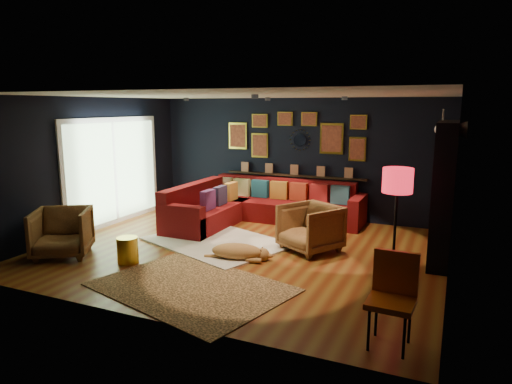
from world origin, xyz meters
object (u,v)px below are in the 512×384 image
at_px(pouf, 217,214).
at_px(orange_chair, 393,291).
at_px(gold_stool, 128,250).
at_px(coffee_table, 308,216).
at_px(armchair_right, 310,226).
at_px(floor_lamp, 397,185).
at_px(dog, 237,248).
at_px(sectional, 253,207).
at_px(armchair_left, 62,230).

xyz_separation_m(pouf, orange_chair, (4.05, -3.67, 0.39)).
bearing_deg(gold_stool, coffee_table, 51.88).
height_order(armchair_right, floor_lamp, floor_lamp).
bearing_deg(armchair_right, coffee_table, 140.28).
bearing_deg(floor_lamp, gold_stool, -162.23).
bearing_deg(gold_stool, dog, 28.34).
bearing_deg(armchair_right, pouf, -173.08).
relative_size(sectional, gold_stool, 8.30).
relative_size(sectional, armchair_right, 3.87).
height_order(pouf, floor_lamp, floor_lamp).
relative_size(gold_stool, orange_chair, 0.42).
relative_size(floor_lamp, dog, 1.40).
distance_m(coffee_table, floor_lamp, 2.47).
bearing_deg(sectional, floor_lamp, -30.83).
xyz_separation_m(gold_stool, dog, (1.51, 0.81, -0.01)).
bearing_deg(armchair_right, orange_chair, -26.27).
xyz_separation_m(pouf, armchair_right, (2.37, -1.05, 0.25)).
bearing_deg(coffee_table, armchair_left, -138.94).
height_order(armchair_left, orange_chair, orange_chair).
height_order(coffee_table, pouf, coffee_table).
height_order(floor_lamp, dog, floor_lamp).
xyz_separation_m(coffee_table, gold_stool, (-2.11, -2.68, -0.15)).
bearing_deg(coffee_table, floor_lamp, -39.27).
xyz_separation_m(coffee_table, armchair_left, (-3.28, -2.86, 0.08)).
bearing_deg(floor_lamp, pouf, 157.81).
xyz_separation_m(pouf, floor_lamp, (3.80, -1.55, 1.13)).
bearing_deg(coffee_table, armchair_right, -70.62).
xyz_separation_m(armchair_right, floor_lamp, (1.43, -0.50, 0.87)).
xyz_separation_m(orange_chair, floor_lamp, (-0.25, 2.12, 0.74)).
distance_m(sectional, pouf, 0.76).
xyz_separation_m(armchair_left, gold_stool, (1.18, 0.18, -0.23)).
bearing_deg(orange_chair, dog, 149.97).
height_order(coffee_table, orange_chair, orange_chair).
xyz_separation_m(sectional, dog, (0.75, -2.28, -0.13)).
distance_m(armchair_right, orange_chair, 3.11).
xyz_separation_m(sectional, coffee_table, (1.35, -0.42, 0.03)).
relative_size(sectional, pouf, 7.22).
distance_m(sectional, floor_lamp, 3.76).
height_order(orange_chair, floor_lamp, floor_lamp).
height_order(pouf, dog, dog).
relative_size(gold_stool, floor_lamp, 0.26).
bearing_deg(orange_chair, armchair_right, 125.68).
xyz_separation_m(sectional, pouf, (-0.69, -0.31, -0.14)).
bearing_deg(floor_lamp, armchair_left, -164.32).
distance_m(coffee_table, dog, 1.97).
height_order(orange_chair, dog, orange_chair).
xyz_separation_m(orange_chair, dog, (-2.62, 1.69, -0.38)).
distance_m(sectional, coffee_table, 1.41).
distance_m(armchair_right, dog, 1.33).
distance_m(armchair_left, floor_lamp, 5.32).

